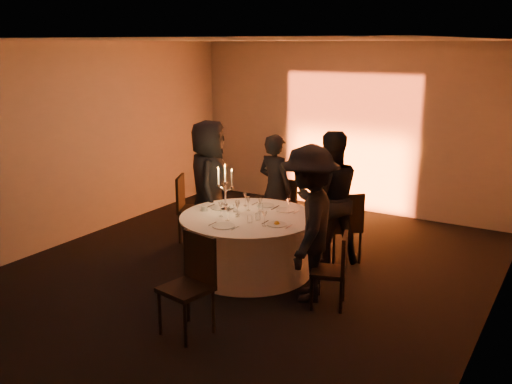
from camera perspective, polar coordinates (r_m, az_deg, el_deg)
The scene contains 37 objects.
floor at distance 7.73m, azimuth -0.76°, elevation -7.87°, with size 7.00×7.00×0.00m, color black.
ceiling at distance 7.14m, azimuth -0.85°, elevation 14.95°, with size 7.00×7.00×0.00m, color silver.
wall_back at distance 10.39m, azimuth 9.40°, elevation 6.38°, with size 7.00×7.00×0.00m, color #BAB4AD.
wall_front at distance 4.78m, azimuth -23.40°, elevation -4.46°, with size 7.00×7.00×0.00m, color #BAB4AD.
wall_left at distance 9.20m, azimuth -17.01°, elevation 4.87°, with size 7.00×7.00×0.00m, color #BAB4AD.
wall_right at distance 6.30m, azimuth 23.13°, elevation 0.03°, with size 7.00×7.00×0.00m, color #BAB4AD.
uplighter_fixture at distance 10.43m, azimuth 8.46°, elevation -1.72°, with size 0.25×0.12×0.10m, color black.
banquet_table at distance 7.59m, azimuth -0.77°, elevation -5.19°, with size 1.80×1.80×0.77m.
chair_left at distance 8.80m, azimuth -6.80°, elevation -1.21°, with size 0.59×0.59×1.01m.
chair_back_left at distance 8.84m, azimuth 3.29°, elevation -1.22°, with size 0.47×0.47×0.97m.
chair_back_right at distance 7.95m, azimuth 8.91°, elevation -3.08°, with size 0.62×0.62×1.00m.
chair_right at distance 6.62m, azimuth 7.89°, elevation -7.39°, with size 0.49×0.49×0.88m.
chair_front at distance 6.03m, azimuth -6.43°, elevation -8.57°, with size 0.54×0.54×1.05m.
guest_left at distance 8.48m, azimuth -4.73°, elevation 0.85°, with size 0.92×0.60×1.89m, color black.
guest_back_left at distance 8.61m, azimuth 1.92°, elevation 0.33°, with size 0.61×0.40×1.67m, color black.
guest_back_right at distance 7.83m, azimuth 7.35°, elevation -0.58°, with size 0.89×0.70×1.84m, color black.
guest_right at distance 6.67m, azimuth 5.34°, elevation -3.18°, with size 1.20×0.69×1.86m, color black.
plate_left at distance 7.84m, azimuth -3.51°, elevation -1.56°, with size 0.36×0.29×0.01m.
plate_back_left at distance 7.93m, azimuth 0.96°, elevation -1.34°, with size 0.36×0.25×0.01m.
plate_back_right at distance 7.72m, azimuth 2.94°, elevation -1.82°, with size 0.36×0.26×0.01m.
plate_right at distance 7.11m, azimuth 2.10°, elevation -3.17°, with size 0.36×0.25×0.08m.
plate_front at distance 7.06m, azimuth -3.26°, elevation -3.41°, with size 0.36×0.28×0.01m.
coffee_cup at distance 7.73m, azimuth -5.24°, elevation -1.65°, with size 0.11×0.11×0.07m.
candelabra at distance 7.68m, azimuth -3.09°, elevation -0.22°, with size 0.27×0.13×0.64m.
wine_glass_a at distance 7.41m, azimuth -1.86°, elevation -1.46°, with size 0.07×0.07×0.19m.
wine_glass_b at distance 7.43m, azimuth -3.54°, elevation -1.44°, with size 0.07×0.07×0.19m.
wine_glass_c at distance 7.49m, azimuth -1.88°, elevation -1.29°, with size 0.07×0.07×0.19m.
wine_glass_d at distance 7.68m, azimuth -0.79°, elevation -0.87°, with size 0.07×0.07×0.19m.
wine_glass_e at distance 7.02m, azimuth 0.86°, elevation -2.38°, with size 0.07×0.07×0.19m.
wine_glass_f at distance 7.61m, azimuth 0.42°, elevation -1.02°, with size 0.07×0.07×0.19m.
wine_glass_g at distance 7.90m, azimuth -1.08°, elevation -0.43°, with size 0.07×0.07×0.19m.
wine_glass_h at distance 7.58m, azimuth 3.28°, elevation -1.10°, with size 0.07×0.07×0.19m.
wine_glass_i at distance 7.24m, azimuth -2.88°, elevation -1.85°, with size 0.07×0.07×0.19m.
tumbler_a at distance 7.73m, azimuth 0.47°, elevation -1.47°, with size 0.07×0.07×0.09m, color white.
tumbler_b at distance 7.19m, azimuth -0.64°, elevation -2.74°, with size 0.07×0.07×0.09m, color white.
tumbler_c at distance 7.29m, azimuth 0.18°, elevation -2.48°, with size 0.07×0.07×0.09m, color white.
tumbler_d at distance 7.66m, azimuth -2.09°, elevation -1.64°, with size 0.07×0.07×0.09m, color white.
Camera 1 is at (3.74, -6.09, 2.97)m, focal length 40.00 mm.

